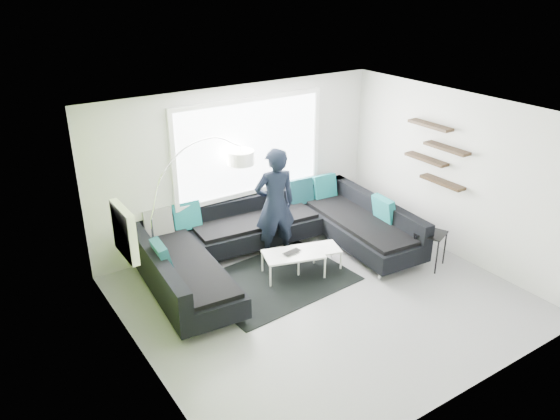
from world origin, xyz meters
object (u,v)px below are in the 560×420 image
object	(u,v)px
coffee_table	(305,260)
laptop	(294,253)
arc_lamp	(151,219)
side_table	(429,249)
sectional_sofa	(277,243)
person	(275,204)

from	to	relation	value
coffee_table	laptop	world-z (taller)	laptop
arc_lamp	side_table	xyz separation A→B (m)	(3.96, -2.06, -0.76)
sectional_sofa	arc_lamp	bearing A→B (deg)	164.67
arc_lamp	person	distance (m)	2.04
coffee_table	laptop	distance (m)	0.33
sectional_sofa	person	xyz separation A→B (m)	(0.13, 0.28, 0.57)
side_table	laptop	xyz separation A→B (m)	(-2.08, 0.95, 0.11)
side_table	person	world-z (taller)	person
side_table	laptop	size ratio (longest dim) A/B	1.76
sectional_sofa	coffee_table	bearing A→B (deg)	-51.98
sectional_sofa	arc_lamp	size ratio (longest dim) A/B	2.11
sectional_sofa	arc_lamp	distance (m)	2.09
arc_lamp	laptop	world-z (taller)	arc_lamp
person	laptop	size ratio (longest dim) A/B	5.66
coffee_table	laptop	xyz separation A→B (m)	(-0.24, -0.04, 0.21)
coffee_table	arc_lamp	bearing A→B (deg)	170.20
coffee_table	arc_lamp	size ratio (longest dim) A/B	0.57
arc_lamp	side_table	world-z (taller)	arc_lamp
arc_lamp	side_table	size ratio (longest dim) A/B	3.51
arc_lamp	laptop	bearing A→B (deg)	-34.73
coffee_table	laptop	bearing A→B (deg)	-154.40
arc_lamp	coffee_table	bearing A→B (deg)	-30.97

